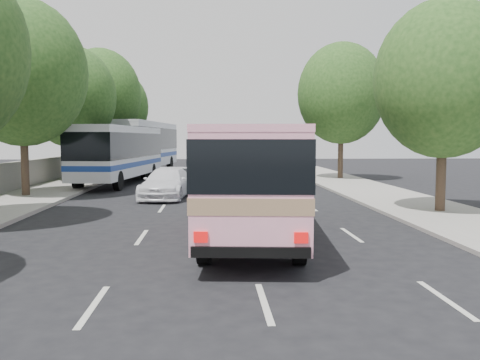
{
  "coord_description": "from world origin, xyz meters",
  "views": [
    {
      "loc": [
        0.1,
        -10.49,
        2.82
      ],
      "look_at": [
        0.95,
        4.43,
        1.6
      ],
      "focal_mm": 38.0,
      "sensor_mm": 36.0,
      "label": 1
    }
  ],
  "objects": [
    {
      "name": "ground",
      "position": [
        0.0,
        0.0,
        0.0
      ],
      "size": [
        120.0,
        120.0,
        0.0
      ],
      "primitive_type": "plane",
      "color": "black",
      "rests_on": "ground"
    },
    {
      "name": "sidewalk_left",
      "position": [
        -8.5,
        20.0,
        0.07
      ],
      "size": [
        4.0,
        90.0,
        0.15
      ],
      "primitive_type": "cube",
      "color": "#9E998E",
      "rests_on": "ground"
    },
    {
      "name": "sidewalk_right",
      "position": [
        8.5,
        20.0,
        0.06
      ],
      "size": [
        4.0,
        90.0,
        0.12
      ],
      "primitive_type": "cube",
      "color": "#9E998E",
      "rests_on": "ground"
    },
    {
      "name": "low_wall",
      "position": [
        -10.3,
        20.0,
        0.9
      ],
      "size": [
        0.3,
        90.0,
        1.5
      ],
      "primitive_type": "cube",
      "color": "#9E998E",
      "rests_on": "sidewalk_left"
    },
    {
      "name": "tree_left_c",
      "position": [
        -8.62,
        13.94,
        6.12
      ],
      "size": [
        6.0,
        6.0,
        9.35
      ],
      "color": "#38281E",
      "rests_on": "ground"
    },
    {
      "name": "tree_left_d",
      "position": [
        -8.52,
        21.94,
        5.63
      ],
      "size": [
        5.52,
        5.52,
        8.6
      ],
      "color": "#38281E",
      "rests_on": "ground"
    },
    {
      "name": "tree_left_e",
      "position": [
        -8.42,
        29.94,
        6.43
      ],
      "size": [
        6.3,
        6.3,
        9.82
      ],
      "color": "#38281E",
      "rests_on": "ground"
    },
    {
      "name": "tree_left_f",
      "position": [
        -8.62,
        37.94,
        6.0
      ],
      "size": [
        5.88,
        5.88,
        9.16
      ],
      "color": "#38281E",
      "rests_on": "ground"
    },
    {
      "name": "tree_right_near",
      "position": [
        8.78,
        7.94,
        5.2
      ],
      "size": [
        5.1,
        5.1,
        7.95
      ],
      "color": "#38281E",
      "rests_on": "ground"
    },
    {
      "name": "tree_right_far",
      "position": [
        9.08,
        23.94,
        6.12
      ],
      "size": [
        6.0,
        6.0,
        9.35
      ],
      "color": "#38281E",
      "rests_on": "ground"
    },
    {
      "name": "pink_bus",
      "position": [
        1.3,
        4.0,
        1.93
      ],
      "size": [
        3.35,
        9.91,
        3.1
      ],
      "rotation": [
        0.0,
        0.0,
        -0.09
      ],
      "color": "#FEA4BE",
      "rests_on": "ground"
    },
    {
      "name": "pink_taxi",
      "position": [
        0.75,
        4.94,
        0.72
      ],
      "size": [
        1.87,
        4.31,
        1.45
      ],
      "primitive_type": "imported",
      "rotation": [
        0.0,
        0.0,
        -0.04
      ],
      "color": "#F11576",
      "rests_on": "ground"
    },
    {
      "name": "white_pickup",
      "position": [
        -2.0,
        13.6,
        0.71
      ],
      "size": [
        2.59,
        5.08,
        1.41
      ],
      "primitive_type": "imported",
      "rotation": [
        0.0,
        0.0,
        -0.13
      ],
      "color": "white",
      "rests_on": "ground"
    },
    {
      "name": "tour_coach_front",
      "position": [
        -5.56,
        21.45,
        2.14
      ],
      "size": [
        3.93,
        12.09,
        3.55
      ],
      "rotation": [
        0.0,
        0.0,
        -0.12
      ],
      "color": "silver",
      "rests_on": "ground"
    },
    {
      "name": "tour_coach_rear",
      "position": [
        -5.39,
        30.84,
        2.48
      ],
      "size": [
        4.54,
        14.03,
        4.12
      ],
      "rotation": [
        0.0,
        0.0,
        -0.12
      ],
      "color": "silver",
      "rests_on": "ground"
    },
    {
      "name": "taxi_roof_sign",
      "position": [
        0.75,
        4.94,
        1.54
      ],
      "size": [
        0.56,
        0.2,
        0.18
      ],
      "primitive_type": "cube",
      "rotation": [
        0.0,
        0.0,
        -0.04
      ],
      "color": "silver",
      "rests_on": "pink_taxi"
    }
  ]
}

